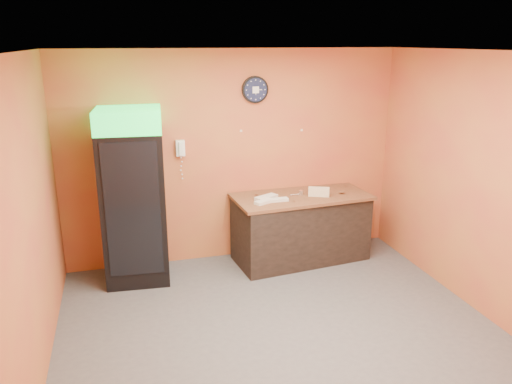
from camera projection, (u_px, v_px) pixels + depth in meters
name	position (u px, v px, depth m)	size (l,w,h in m)	color
floor	(279.00, 329.00, 5.20)	(4.50, 4.50, 0.00)	#47474C
back_wall	(234.00, 157.00, 6.64)	(4.50, 0.02, 2.80)	#BB7734
left_wall	(29.00, 224.00, 4.22)	(0.02, 4.00, 2.80)	#BB7734
right_wall	(479.00, 185.00, 5.38)	(0.02, 4.00, 2.80)	#BB7734
ceiling	(284.00, 51.00, 4.39)	(4.50, 4.00, 0.02)	white
beverage_cooler	(135.00, 200.00, 6.03)	(0.81, 0.82, 2.14)	black
prep_counter	(301.00, 229.00, 6.77)	(1.75, 0.78, 0.88)	black
wall_clock	(255.00, 90.00, 6.43)	(0.35, 0.06, 0.35)	black
wall_phone	(180.00, 148.00, 6.36)	(0.11, 0.10, 0.20)	white
butcher_paper	(301.00, 197.00, 6.64)	(1.80, 0.85, 0.04)	brown
sub_roll_stack	(319.00, 192.00, 6.58)	(0.29, 0.20, 0.12)	beige
wrapped_sandwich_left	(264.00, 202.00, 6.30)	(0.26, 0.10, 0.04)	silver
wrapped_sandwich_mid	(279.00, 200.00, 6.39)	(0.25, 0.10, 0.04)	silver
wrapped_sandwich_right	(266.00, 198.00, 6.46)	(0.31, 0.12, 0.04)	silver
kitchen_tool	(301.00, 193.00, 6.64)	(0.06, 0.06, 0.06)	silver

